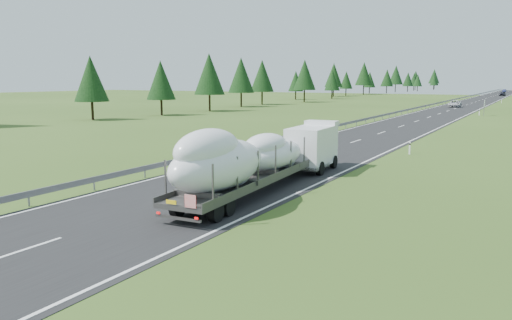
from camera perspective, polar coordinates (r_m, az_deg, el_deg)
The scene contains 10 objects.
ground at distance 19.70m, azimuth -24.84°, elevation -9.31°, with size 400.00×400.00×0.00m, color #324C19.
road_surface at distance 111.85m, azimuth 21.88°, elevation 5.50°, with size 10.00×400.00×0.02m, color black.
guardrail at distance 112.62m, azimuth 19.21°, elevation 5.97°, with size 0.10×400.00×0.76m.
marker_posts at distance 165.95m, azimuth 26.83°, elevation 6.35°, with size 0.13×350.08×1.00m.
highway_sign at distance 91.09m, azimuth 24.65°, elevation 5.76°, with size 0.08×0.90×2.60m.
tree_line_left at distance 157.71m, azimuth 7.71°, elevation 9.48°, with size 15.45×357.16×12.65m.
boat_truck at distance 26.41m, azimuth 0.21°, elevation 0.47°, with size 3.23×17.15×3.83m.
distant_van at distance 116.95m, azimuth 21.77°, elevation 5.99°, with size 2.43×5.27×1.46m, color silver.
distant_car_dark at distance 203.60m, azimuth 26.34°, elevation 6.80°, with size 1.79×4.44×1.51m, color black.
distant_car_blue at distance 262.30m, azimuth 26.52°, elevation 7.09°, with size 1.42×4.07×1.34m, color #1A204A.
Camera 1 is at (15.48, -10.62, 5.97)m, focal length 35.00 mm.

